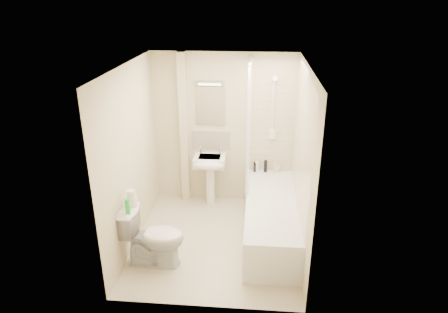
{
  "coord_description": "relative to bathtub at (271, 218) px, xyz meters",
  "views": [
    {
      "loc": [
        0.52,
        -4.64,
        3.2
      ],
      "look_at": [
        0.09,
        0.2,
        1.19
      ],
      "focal_mm": 32.0,
      "sensor_mm": 36.0,
      "label": 1
    }
  ],
  "objects": [
    {
      "name": "bottle_white_a",
      "position": [
        -0.22,
        0.96,
        0.35
      ],
      "size": [
        0.06,
        0.06,
        0.17
      ],
      "primitive_type": "cylinder",
      "color": "white",
      "rests_on": "bathtub"
    },
    {
      "name": "mirror",
      "position": [
        -0.95,
        1.04,
        1.29
      ],
      "size": [
        0.46,
        0.01,
        0.6
      ],
      "primitive_type": "cube",
      "color": "white",
      "rests_on": "wall_back"
    },
    {
      "name": "toilet_roll_lower",
      "position": [
        -1.73,
        -0.66,
        0.54
      ],
      "size": [
        0.12,
        0.12,
        0.11
      ],
      "primitive_type": "cylinder",
      "color": "white",
      "rests_on": "toilet"
    },
    {
      "name": "shower_fixture",
      "position": [
        -0.0,
        0.99,
        1.26
      ],
      "size": [
        0.1,
        0.16,
        0.99
      ],
      "color": "white",
      "rests_on": "wall_back"
    },
    {
      "name": "pedestal_sink",
      "position": [
        -0.95,
        0.81,
        0.37
      ],
      "size": [
        0.49,
        0.46,
        0.94
      ],
      "color": "white",
      "rests_on": "ground"
    },
    {
      "name": "bottle_black_a",
      "position": [
        -0.24,
        0.96,
        0.34
      ],
      "size": [
        0.06,
        0.06,
        0.16
      ],
      "primitive_type": "cylinder",
      "color": "black",
      "rests_on": "bathtub"
    },
    {
      "name": "pipe_boxing",
      "position": [
        -1.37,
        0.99,
        0.91
      ],
      "size": [
        0.12,
        0.12,
        2.4
      ],
      "primitive_type": "cube",
      "color": "beige",
      "rests_on": "ground"
    },
    {
      "name": "wall_left",
      "position": [
        -1.85,
        -0.2,
        0.91
      ],
      "size": [
        0.02,
        2.5,
        2.4
      ],
      "primitive_type": "cube",
      "color": "beige",
      "rests_on": "ground"
    },
    {
      "name": "floor",
      "position": [
        -0.75,
        -0.2,
        -0.29
      ],
      "size": [
        2.5,
        2.5,
        0.0
      ],
      "primitive_type": "plane",
      "color": "beige",
      "rests_on": "ground"
    },
    {
      "name": "tile_right",
      "position": [
        0.34,
        0.0,
        1.14
      ],
      "size": [
        0.01,
        2.1,
        1.75
      ],
      "primitive_type": "cube",
      "color": "beige",
      "rests_on": "wall_right"
    },
    {
      "name": "ceiling",
      "position": [
        -0.75,
        -0.2,
        2.11
      ],
      "size": [
        2.2,
        2.5,
        0.02
      ],
      "primitive_type": "cube",
      "color": "white",
      "rests_on": "wall_back"
    },
    {
      "name": "bathtub",
      "position": [
        0.0,
        0.0,
        0.0
      ],
      "size": [
        0.7,
        2.1,
        0.55
      ],
      "color": "white",
      "rests_on": "ground"
    },
    {
      "name": "strip_light",
      "position": [
        -0.95,
        1.02,
        1.66
      ],
      "size": [
        0.42,
        0.07,
        0.07
      ],
      "primitive_type": "cube",
      "color": "silver",
      "rests_on": "wall_back"
    },
    {
      "name": "toilet",
      "position": [
        -1.47,
        -0.73,
        0.1
      ],
      "size": [
        0.46,
        0.77,
        0.77
      ],
      "primitive_type": "imported",
      "rotation": [
        0.0,
        0.0,
        1.55
      ],
      "color": "white",
      "rests_on": "ground"
    },
    {
      "name": "toilet_roll_upper",
      "position": [
        -1.73,
        -0.68,
        0.65
      ],
      "size": [
        0.1,
        0.1,
        0.11
      ],
      "primitive_type": "cylinder",
      "color": "white",
      "rests_on": "toilet_roll_lower"
    },
    {
      "name": "bottle_white_b",
      "position": [
        0.12,
        0.96,
        0.33
      ],
      "size": [
        0.05,
        0.05,
        0.13
      ],
      "primitive_type": "cylinder",
      "color": "white",
      "rests_on": "bathtub"
    },
    {
      "name": "wall_back",
      "position": [
        -0.75,
        1.05,
        0.91
      ],
      "size": [
        2.2,
        0.02,
        2.4
      ],
      "primitive_type": "cube",
      "color": "beige",
      "rests_on": "ground"
    },
    {
      "name": "bottle_cream",
      "position": [
        0.08,
        0.96,
        0.35
      ],
      "size": [
        0.06,
        0.06,
        0.17
      ],
      "primitive_type": "cylinder",
      "color": "beige",
      "rests_on": "bathtub"
    },
    {
      "name": "shower_screen",
      "position": [
        -0.35,
        0.6,
        1.16
      ],
      "size": [
        0.04,
        0.92,
        1.8
      ],
      "color": "white",
      "rests_on": "bathtub"
    },
    {
      "name": "wall_right",
      "position": [
        0.35,
        -0.2,
        0.91
      ],
      "size": [
        0.02,
        2.5,
        2.4
      ],
      "primitive_type": "cube",
      "color": "beige",
      "rests_on": "ground"
    },
    {
      "name": "bottle_black_b",
      "position": [
        -0.08,
        0.96,
        0.36
      ],
      "size": [
        0.05,
        0.05,
        0.19
      ],
      "primitive_type": "cylinder",
      "color": "black",
      "rests_on": "bathtub"
    },
    {
      "name": "green_bottle",
      "position": [
        -1.72,
        -0.84,
        0.58
      ],
      "size": [
        0.06,
        0.06,
        0.19
      ],
      "primitive_type": "cylinder",
      "color": "green",
      "rests_on": "toilet"
    },
    {
      "name": "splashback",
      "position": [
        -0.95,
        1.04,
        0.74
      ],
      "size": [
        0.6,
        0.02,
        0.3
      ],
      "primitive_type": "cube",
      "color": "beige",
      "rests_on": "wall_back"
    },
    {
      "name": "tile_back",
      "position": [
        0.0,
        1.04,
        1.14
      ],
      "size": [
        0.7,
        0.01,
        1.75
      ],
      "primitive_type": "cube",
      "color": "beige",
      "rests_on": "wall_back"
    }
  ]
}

